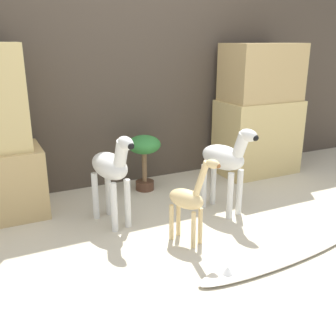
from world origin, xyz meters
TOP-DOWN VIEW (x-y plane):
  - ground_plane at (0.00, 0.00)m, footprint 14.00×14.00m
  - wall_back at (0.00, 1.53)m, footprint 6.40×0.08m
  - rock_pillar_right at (1.31, 1.17)m, footprint 0.82×0.50m
  - zebra_right at (0.42, 0.45)m, footprint 0.30×0.54m
  - zebra_left at (-0.47, 0.63)m, footprint 0.28×0.54m
  - giraffe_figurine at (-0.10, 0.12)m, footprint 0.25×0.40m
  - potted_palm_front at (0.03, 1.20)m, footprint 0.31×0.31m
  - surfboard at (0.38, -0.33)m, footprint 1.41×0.35m

SIDE VIEW (x-z plane):
  - ground_plane at x=0.00m, z-range 0.00..0.00m
  - surfboard at x=0.38m, z-range -0.02..0.06m
  - giraffe_figurine at x=-0.10m, z-range 0.00..0.65m
  - potted_palm_front at x=0.03m, z-range 0.12..0.65m
  - zebra_right at x=0.42m, z-range 0.08..0.82m
  - zebra_left at x=-0.47m, z-range 0.08..0.82m
  - rock_pillar_right at x=1.31m, z-range -0.02..1.31m
  - wall_back at x=0.00m, z-range 0.00..2.20m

